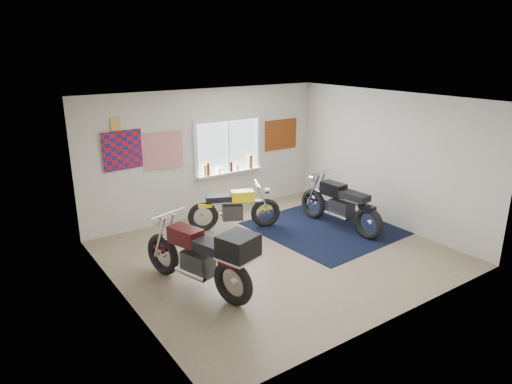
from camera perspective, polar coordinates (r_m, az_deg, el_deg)
ground at (r=8.19m, az=2.74°, el=-7.69°), size 5.50×5.50×0.00m
room_shell at (r=7.63m, az=2.92°, el=3.51°), size 5.50×5.50×5.50m
navy_rug at (r=9.38m, az=8.70°, el=-4.42°), size 2.66×2.75×0.01m
window_assembly at (r=9.95m, az=-3.51°, el=5.27°), size 1.66×0.17×1.26m
oil_bottles at (r=9.98m, az=-3.16°, el=3.30°), size 1.23×0.09×0.30m
flag_display at (r=8.84m, az=-17.19°, el=8.10°), size 1.60×0.10×1.17m
triumph_poster at (r=10.73m, az=3.12°, el=7.18°), size 0.90×0.03×0.70m
yellow_triumph at (r=9.11m, az=-2.74°, el=-2.17°), size 1.75×0.89×0.94m
black_chrome_bike at (r=9.27m, az=10.43°, el=-1.72°), size 0.64×2.10×1.07m
maroon_tourer at (r=6.78m, az=-6.57°, el=-8.03°), size 1.02×2.16×1.11m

